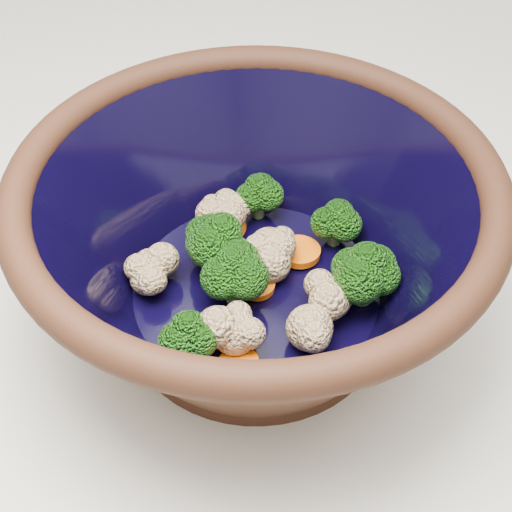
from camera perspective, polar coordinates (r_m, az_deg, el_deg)
name	(u,v)px	position (r m, az deg, el deg)	size (l,w,h in m)	color
mixing_bowl	(256,242)	(0.49, 0.00, 1.12)	(0.40, 0.40, 0.14)	black
vegetable_pile	(257,258)	(0.52, 0.06, -0.16)	(0.18, 0.19, 0.06)	#608442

